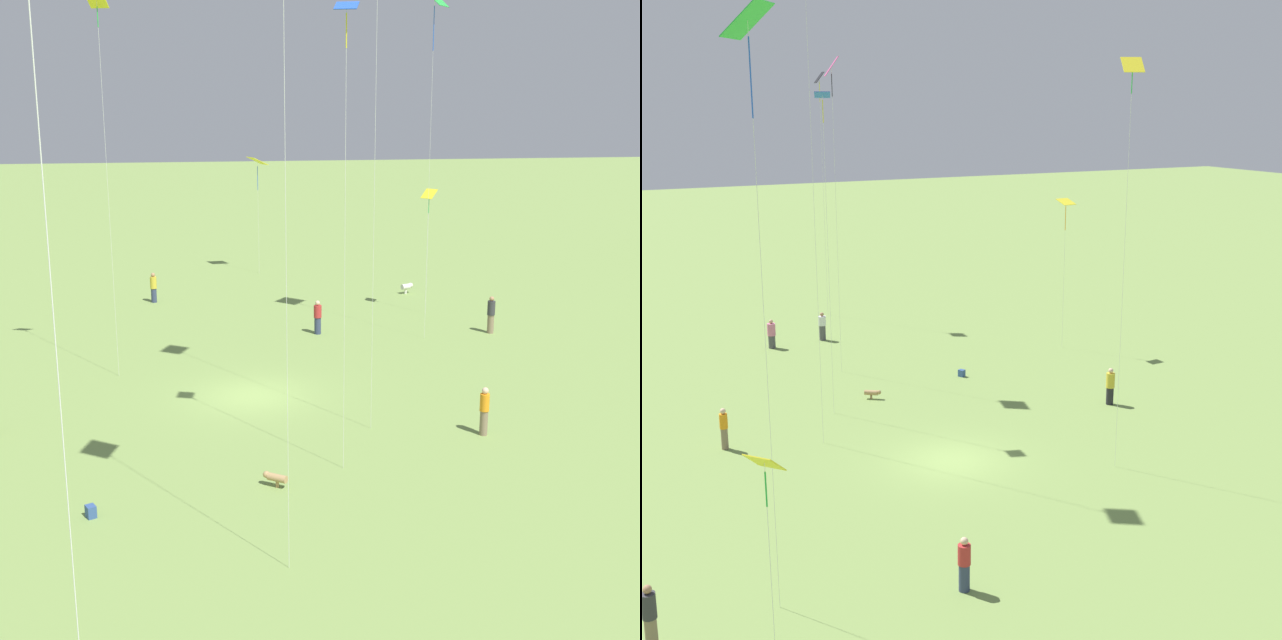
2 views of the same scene
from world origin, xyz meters
The scene contains 16 objects.
ground_plane centered at (0.00, 0.00, 0.00)m, with size 240.00×240.00×0.00m, color #7A994C.
person_1 centered at (2.77, -9.75, 0.89)m, with size 0.50×0.50×1.80m.
person_2 centered at (20.11, -1.12, 0.84)m, with size 0.63×0.63×1.72m.
person_3 centered at (5.36, 7.91, 0.91)m, with size 0.48×0.48×1.79m.
person_4 centered at (19.76, 2.08, 0.83)m, with size 0.58×0.58×1.72m.
person_5 centered at (-7.85, 12.66, 0.95)m, with size 0.50×0.50×1.91m.
person_6 centered at (-8.94, 3.95, 0.86)m, with size 0.55×0.55×1.73m.
kite_0 centered at (-12.27, 10.45, 6.34)m, with size 0.93×0.91×6.84m.
kite_2 centered at (7.48, 2.44, 13.25)m, with size 0.81×0.84×14.49m.
kite_3 centered at (-3.45, -5.53, 14.36)m, with size 0.81×0.92×15.65m.
kite_4 centered at (13.47, -0.01, 15.21)m, with size 1.30×0.97×16.22m.
kite_5 centered at (26.16, -3.45, 14.65)m, with size 0.93×0.65×15.85m.
kite_7 centered at (12.18, -13.14, 8.22)m, with size 0.91×0.95×8.71m.
kite_8 centered at (-7.38, 9.09, 15.58)m, with size 1.62×1.55×16.51m.
dog_1 centered at (8.57, 0.09, 0.31)m, with size 0.62×0.76×0.46m.
picnic_bag_0 centered at (9.85, -5.38, 0.18)m, with size 0.40×0.37×0.37m.
Camera 2 is at (-30.12, 14.64, 14.21)m, focal length 50.00 mm.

